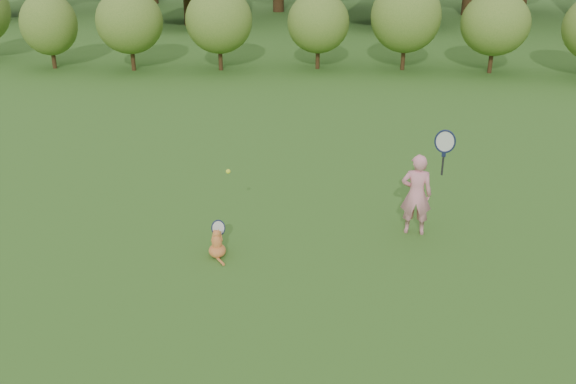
# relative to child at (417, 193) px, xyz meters

# --- Properties ---
(ground) EXTENTS (100.00, 100.00, 0.00)m
(ground) POSITION_rel_child_xyz_m (-2.26, -0.93, -0.71)
(ground) COLOR #275016
(ground) RESTS_ON ground
(shrub_row) EXTENTS (28.00, 3.00, 2.80)m
(shrub_row) POSITION_rel_child_xyz_m (-2.26, 12.07, 0.69)
(shrub_row) COLOR #456C21
(shrub_row) RESTS_ON ground
(child) EXTENTS (0.76, 0.41, 2.04)m
(child) POSITION_rel_child_xyz_m (0.00, 0.00, 0.00)
(child) COLOR pink
(child) RESTS_ON ground
(cat) EXTENTS (0.36, 0.64, 0.60)m
(cat) POSITION_rel_child_xyz_m (-3.06, -1.06, -0.48)
(cat) COLOR #CE5027
(cat) RESTS_ON ground
(tennis_ball) EXTENTS (0.07, 0.07, 0.07)m
(tennis_ball) POSITION_rel_child_xyz_m (-2.99, -0.31, 0.38)
(tennis_ball) COLOR #C4EA1B
(tennis_ball) RESTS_ON ground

